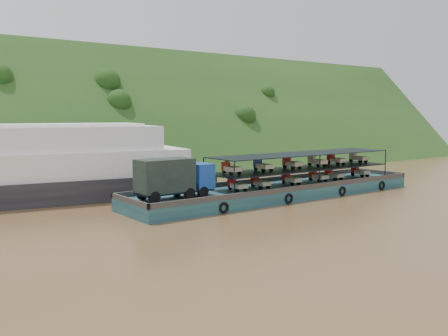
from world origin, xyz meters
TOP-DOWN VIEW (x-y plane):
  - ground at (0.00, 0.00)m, footprint 160.00×160.00m
  - hillside at (0.00, 36.00)m, footprint 140.00×39.60m
  - cargo_barge at (1.55, -0.13)m, footprint 35.00×7.18m
  - passenger_ferry at (-19.19, 13.77)m, footprint 39.79×16.18m

SIDE VIEW (x-z plane):
  - ground at x=0.00m, z-range 0.00..0.00m
  - hillside at x=0.00m, z-range -19.80..19.80m
  - cargo_barge at x=1.55m, z-range -1.22..3.65m
  - passenger_ferry at x=-19.19m, z-range -0.52..7.31m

